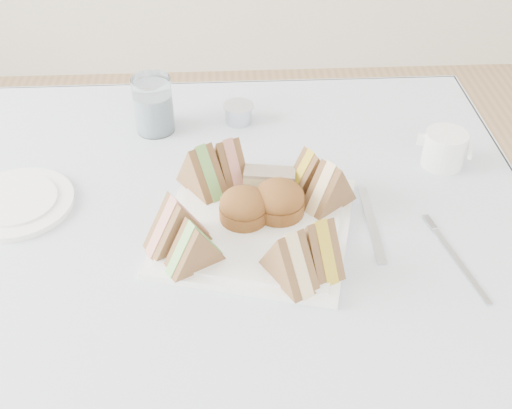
{
  "coord_description": "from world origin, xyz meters",
  "views": [
    {
      "loc": [
        0.0,
        -0.75,
        1.42
      ],
      "look_at": [
        0.04,
        0.02,
        0.8
      ],
      "focal_mm": 45.0,
      "sensor_mm": 36.0,
      "label": 1
    }
  ],
  "objects_px": {
    "serving_plate": "(256,226)",
    "creamer_jug": "(444,149)",
    "water_glass": "(153,105)",
    "table": "(235,382)"
  },
  "relations": [
    {
      "from": "creamer_jug",
      "to": "table",
      "type": "bearing_deg",
      "value": -136.85
    },
    {
      "from": "serving_plate",
      "to": "water_glass",
      "type": "relative_size",
      "value": 2.64
    },
    {
      "from": "serving_plate",
      "to": "creamer_jug",
      "type": "relative_size",
      "value": 3.92
    },
    {
      "from": "water_glass",
      "to": "creamer_jug",
      "type": "distance_m",
      "value": 0.54
    },
    {
      "from": "serving_plate",
      "to": "water_glass",
      "type": "bearing_deg",
      "value": 135.17
    },
    {
      "from": "table",
      "to": "serving_plate",
      "type": "distance_m",
      "value": 0.38
    },
    {
      "from": "table",
      "to": "serving_plate",
      "type": "xyz_separation_m",
      "value": [
        0.04,
        0.02,
        0.38
      ]
    },
    {
      "from": "serving_plate",
      "to": "creamer_jug",
      "type": "bearing_deg",
      "value": 39.46
    },
    {
      "from": "table",
      "to": "water_glass",
      "type": "xyz_separation_m",
      "value": [
        -0.14,
        0.33,
        0.43
      ]
    },
    {
      "from": "serving_plate",
      "to": "creamer_jug",
      "type": "distance_m",
      "value": 0.38
    }
  ]
}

